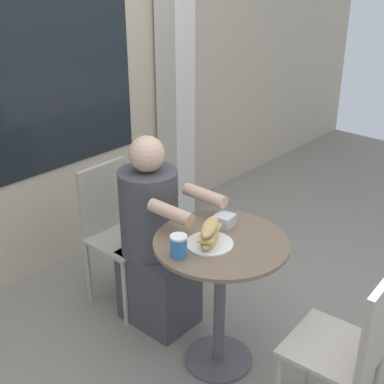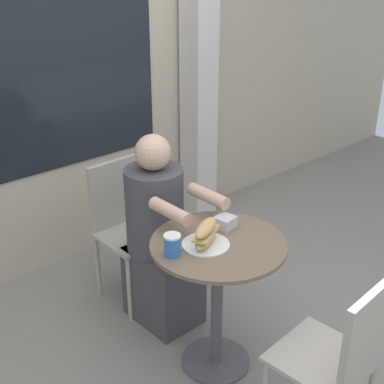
# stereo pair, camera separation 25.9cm
# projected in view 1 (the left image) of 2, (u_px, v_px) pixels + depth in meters

# --- Properties ---
(ground_plane) EXTENTS (8.00, 8.00, 0.00)m
(ground_plane) POSITION_uv_depth(u_px,v_px,m) (218.00, 360.00, 2.88)
(ground_plane) COLOR gray
(storefront_wall) EXTENTS (8.00, 0.09, 2.80)m
(storefront_wall) POSITION_uv_depth(u_px,v_px,m) (30.00, 60.00, 3.20)
(storefront_wall) COLOR #B7A88E
(storefront_wall) RESTS_ON ground_plane
(lattice_pillar) EXTENTS (0.21, 0.21, 2.40)m
(lattice_pillar) POSITION_uv_depth(u_px,v_px,m) (175.00, 69.00, 3.91)
(lattice_pillar) COLOR beige
(lattice_pillar) RESTS_ON ground_plane
(cafe_table) EXTENTS (0.66, 0.66, 0.74)m
(cafe_table) POSITION_uv_depth(u_px,v_px,m) (220.00, 276.00, 2.65)
(cafe_table) COLOR brown
(cafe_table) RESTS_ON ground_plane
(diner_chair) EXTENTS (0.38, 0.38, 0.87)m
(diner_chair) POSITION_uv_depth(u_px,v_px,m) (114.00, 222.00, 3.20)
(diner_chair) COLOR #ADA393
(diner_chair) RESTS_ON ground_plane
(seated_diner) EXTENTS (0.33, 0.59, 1.13)m
(seated_diner) POSITION_uv_depth(u_px,v_px,m) (154.00, 246.00, 3.00)
(seated_diner) COLOR #424247
(seated_diner) RESTS_ON ground_plane
(empty_chair_across) EXTENTS (0.41, 0.41, 0.87)m
(empty_chair_across) POSITION_uv_depth(u_px,v_px,m) (356.00, 342.00, 2.24)
(empty_chair_across) COLOR #ADA393
(empty_chair_across) RESTS_ON ground_plane
(sandwich_on_plate) EXTENTS (0.23, 0.23, 0.12)m
(sandwich_on_plate) POSITION_uv_depth(u_px,v_px,m) (210.00, 235.00, 2.52)
(sandwich_on_plate) COLOR white
(sandwich_on_plate) RESTS_ON cafe_table
(drink_cup) EXTENTS (0.08, 0.08, 0.11)m
(drink_cup) POSITION_uv_depth(u_px,v_px,m) (179.00, 246.00, 2.42)
(drink_cup) COLOR #336BB7
(drink_cup) RESTS_ON cafe_table
(napkin_box) EXTENTS (0.10, 0.10, 0.06)m
(napkin_box) POSITION_uv_depth(u_px,v_px,m) (225.00, 220.00, 2.69)
(napkin_box) COLOR silver
(napkin_box) RESTS_ON cafe_table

